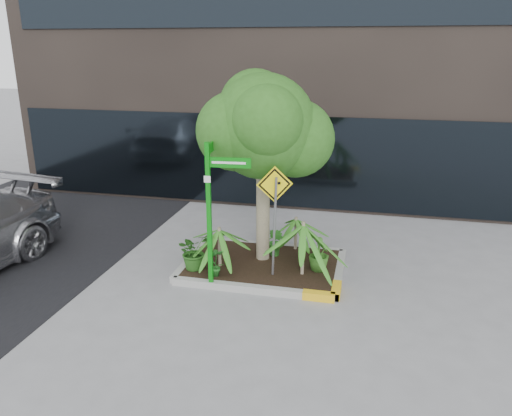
# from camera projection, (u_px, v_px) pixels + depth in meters

# --- Properties ---
(ground) EXTENTS (80.00, 80.00, 0.00)m
(ground) POSITION_uv_depth(u_px,v_px,m) (251.00, 274.00, 10.39)
(ground) COLOR gray
(ground) RESTS_ON ground
(planter) EXTENTS (3.35, 2.36, 0.15)m
(planter) POSITION_uv_depth(u_px,v_px,m) (264.00, 265.00, 10.56)
(planter) COLOR #9E9E99
(planter) RESTS_ON ground
(tree) EXTENTS (2.73, 2.42, 4.10)m
(tree) POSITION_uv_depth(u_px,v_px,m) (263.00, 127.00, 9.95)
(tree) COLOR tan
(tree) RESTS_ON ground
(palm_front) EXTENTS (1.26, 1.26, 1.40)m
(palm_front) POSITION_uv_depth(u_px,v_px,m) (304.00, 225.00, 9.73)
(palm_front) COLOR tan
(palm_front) RESTS_ON ground
(palm_left) EXTENTS (0.96, 0.96, 1.07)m
(palm_left) POSITION_uv_depth(u_px,v_px,m) (219.00, 230.00, 10.18)
(palm_left) COLOR tan
(palm_left) RESTS_ON ground
(palm_back) EXTENTS (0.85, 0.85, 0.95)m
(palm_back) POSITION_uv_depth(u_px,v_px,m) (296.00, 219.00, 11.08)
(palm_back) COLOR tan
(palm_back) RESTS_ON ground
(shrub_a) EXTENTS (0.95, 0.95, 0.77)m
(shrub_a) POSITION_uv_depth(u_px,v_px,m) (194.00, 251.00, 10.19)
(shrub_a) COLOR #235618
(shrub_a) RESTS_ON planter
(shrub_b) EXTENTS (0.57, 0.57, 0.75)m
(shrub_b) POSITION_uv_depth(u_px,v_px,m) (319.00, 253.00, 10.12)
(shrub_b) COLOR #346F21
(shrub_b) RESTS_ON planter
(shrub_c) EXTENTS (0.41, 0.41, 0.61)m
(shrub_c) POSITION_uv_depth(u_px,v_px,m) (216.00, 262.00, 9.87)
(shrub_c) COLOR #20651F
(shrub_c) RESTS_ON planter
(shrub_d) EXTENTS (0.50, 0.50, 0.66)m
(shrub_d) POSITION_uv_depth(u_px,v_px,m) (276.00, 242.00, 10.82)
(shrub_d) COLOR #266B1F
(shrub_d) RESTS_ON planter
(street_sign_post) EXTENTS (0.88, 0.85, 2.90)m
(street_sign_post) POSITION_uv_depth(u_px,v_px,m) (212.00, 201.00, 9.26)
(street_sign_post) COLOR #0B7F10
(street_sign_post) RESTS_ON ground
(cattle_sign) EXTENTS (0.65, 0.30, 2.26)m
(cattle_sign) POSITION_uv_depth(u_px,v_px,m) (275.00, 204.00, 9.42)
(cattle_sign) COLOR slate
(cattle_sign) RESTS_ON ground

